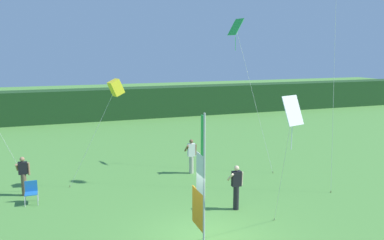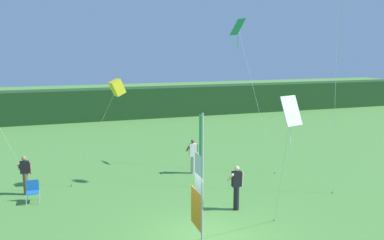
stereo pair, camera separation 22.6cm
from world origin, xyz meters
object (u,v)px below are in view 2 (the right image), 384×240
(kite_yellow_box_2, at_px, (117,88))
(kite_white_diamond_4, at_px, (291,117))
(kite_green_diamond_3, at_px, (239,33))
(banner_flag, at_px, (199,188))
(folding_chair, at_px, (33,190))
(person_near_banner, at_px, (25,174))
(person_far_left, at_px, (236,186))
(person_mid_field, at_px, (193,155))

(kite_yellow_box_2, relative_size, kite_white_diamond_4, 1.01)
(kite_green_diamond_3, height_order, kite_white_diamond_4, kite_green_diamond_3)
(kite_yellow_box_2, bearing_deg, kite_green_diamond_3, 11.98)
(banner_flag, distance_m, kite_white_diamond_4, 3.36)
(folding_chair, bearing_deg, person_near_banner, 107.93)
(person_far_left, distance_m, kite_yellow_box_2, 6.69)
(kite_yellow_box_2, height_order, kite_green_diamond_3, kite_green_diamond_3)
(folding_chair, height_order, kite_green_diamond_3, kite_green_diamond_3)
(folding_chair, distance_m, kite_yellow_box_2, 5.45)
(kite_yellow_box_2, bearing_deg, person_mid_field, 10.56)
(banner_flag, height_order, folding_chair, banner_flag)
(folding_chair, bearing_deg, kite_white_diamond_4, -42.93)
(kite_white_diamond_4, bearing_deg, kite_green_diamond_3, 73.91)
(kite_green_diamond_3, bearing_deg, folding_chair, -167.57)
(person_mid_field, distance_m, person_far_left, 4.87)
(banner_flag, distance_m, kite_green_diamond_3, 10.87)
(banner_flag, bearing_deg, kite_white_diamond_4, -19.25)
(person_mid_field, relative_size, person_far_left, 0.99)
(person_mid_field, height_order, person_far_left, person_far_left)
(person_near_banner, xyz_separation_m, kite_yellow_box_2, (3.98, -0.15, 3.57))
(person_near_banner, height_order, person_far_left, person_far_left)
(kite_yellow_box_2, bearing_deg, person_near_banner, 177.90)
(banner_flag, distance_m, person_mid_field, 8.08)
(banner_flag, relative_size, person_mid_field, 2.53)
(banner_flag, distance_m, person_far_left, 3.91)
(banner_flag, height_order, person_far_left, banner_flag)
(person_mid_field, bearing_deg, person_near_banner, -175.92)
(person_near_banner, bearing_deg, folding_chair, -72.07)
(person_near_banner, height_order, folding_chair, person_near_banner)
(kite_white_diamond_4, bearing_deg, kite_yellow_box_2, 116.01)
(folding_chair, distance_m, kite_green_diamond_3, 12.17)
(person_near_banner, height_order, person_mid_field, person_mid_field)
(person_mid_field, distance_m, folding_chair, 7.55)
(person_near_banner, relative_size, person_mid_field, 0.97)
(folding_chair, relative_size, kite_green_diamond_3, 0.12)
(kite_green_diamond_3, bearing_deg, person_mid_field, -166.11)
(banner_flag, xyz_separation_m, person_far_left, (2.51, 2.76, -1.16))
(folding_chair, height_order, kite_white_diamond_4, kite_white_diamond_4)
(person_far_left, distance_m, folding_chair, 8.23)
(person_near_banner, distance_m, person_mid_field, 7.72)
(kite_green_diamond_3, xyz_separation_m, kite_white_diamond_4, (-2.64, -9.16, -2.70))
(kite_white_diamond_4, bearing_deg, banner_flag, 160.75)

